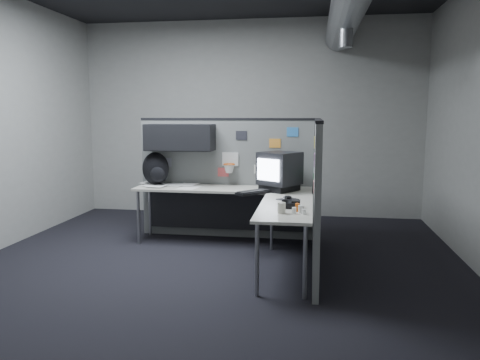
% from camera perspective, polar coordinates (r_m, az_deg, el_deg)
% --- Properties ---
extents(room, '(5.62, 5.62, 3.22)m').
position_cam_1_polar(room, '(4.97, 3.24, 12.78)').
color(room, black).
rests_on(room, ground).
extents(partition_back, '(2.44, 0.42, 1.63)m').
position_cam_1_polar(partition_back, '(6.33, -3.05, 1.81)').
color(partition_back, slate).
rests_on(partition_back, ground).
extents(partition_right, '(0.07, 2.23, 1.63)m').
position_cam_1_polar(partition_right, '(5.21, 9.32, -1.62)').
color(partition_right, slate).
rests_on(partition_right, ground).
extents(desk, '(2.31, 2.11, 0.73)m').
position_cam_1_polar(desk, '(5.80, -0.23, -2.59)').
color(desk, '#BCB9A9').
rests_on(desk, ground).
extents(monitor, '(0.59, 0.59, 0.49)m').
position_cam_1_polar(monitor, '(5.85, 4.84, 1.12)').
color(monitor, black).
rests_on(monitor, desk).
extents(keyboard, '(0.43, 0.44, 0.04)m').
position_cam_1_polar(keyboard, '(5.64, 1.69, -1.49)').
color(keyboard, black).
rests_on(keyboard, desk).
extents(mouse, '(0.26, 0.27, 0.05)m').
position_cam_1_polar(mouse, '(5.30, 5.81, -2.20)').
color(mouse, black).
rests_on(mouse, desk).
extents(phone, '(0.19, 0.21, 0.10)m').
position_cam_1_polar(phone, '(4.86, 6.14, -2.90)').
color(phone, black).
rests_on(phone, desk).
extents(bottles, '(0.14, 0.16, 0.08)m').
position_cam_1_polar(bottles, '(4.59, 7.16, -3.57)').
color(bottles, silver).
rests_on(bottles, desk).
extents(cup, '(0.08, 0.08, 0.11)m').
position_cam_1_polar(cup, '(4.55, 5.09, -3.41)').
color(cup, '#BCB9A6').
rests_on(cup, desk).
extents(papers, '(0.89, 0.65, 0.02)m').
position_cam_1_polar(papers, '(6.36, -8.60, -0.57)').
color(papers, white).
rests_on(papers, desk).
extents(backpack, '(0.40, 0.36, 0.45)m').
position_cam_1_polar(backpack, '(6.39, -10.23, 1.31)').
color(backpack, black).
rests_on(backpack, desk).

